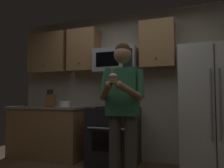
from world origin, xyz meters
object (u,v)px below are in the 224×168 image
at_px(cupcake, 113,78).
at_px(knife_block, 51,100).
at_px(refrigerator, 214,111).
at_px(bowl_large_white, 65,104).
at_px(oven_range, 114,136).
at_px(microwave, 116,61).
at_px(person, 122,105).

bearing_deg(cupcake, knife_block, 144.32).
bearing_deg(refrigerator, bowl_large_white, 178.90).
bearing_deg(cupcake, refrigerator, 47.71).
bearing_deg(oven_range, knife_block, -178.61).
xyz_separation_m(knife_block, bowl_large_white, (0.28, 0.04, -0.06)).
distance_m(microwave, knife_block, 1.41).
relative_size(microwave, cupcake, 4.26).
relative_size(refrigerator, knife_block, 5.63).
distance_m(knife_block, person, 1.86).
bearing_deg(refrigerator, cupcake, -132.29).
height_order(oven_range, cupcake, cupcake).
xyz_separation_m(bowl_large_white, person, (1.38, -0.89, 0.02)).
relative_size(oven_range, bowl_large_white, 4.24).
bearing_deg(cupcake, person, 90.00).
bearing_deg(cupcake, bowl_large_white, 138.37).
xyz_separation_m(microwave, bowl_large_white, (-0.95, -0.11, -0.75)).
bearing_deg(refrigerator, knife_block, 179.80).
relative_size(oven_range, cupcake, 5.36).
height_order(oven_range, person, person).
bearing_deg(oven_range, bowl_large_white, 179.53).
distance_m(oven_range, knife_block, 1.35).
distance_m(oven_range, cupcake, 1.53).
distance_m(knife_block, bowl_large_white, 0.28).
bearing_deg(knife_block, refrigerator, -0.20).
xyz_separation_m(oven_range, knife_block, (-1.22, -0.03, 0.57)).
distance_m(bowl_large_white, cupcake, 1.87).
height_order(oven_range, knife_block, knife_block).
bearing_deg(cupcake, oven_range, 109.49).
distance_m(oven_range, refrigerator, 1.56).
relative_size(microwave, refrigerator, 0.41).
bearing_deg(person, microwave, 113.16).
height_order(knife_block, bowl_large_white, knife_block).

